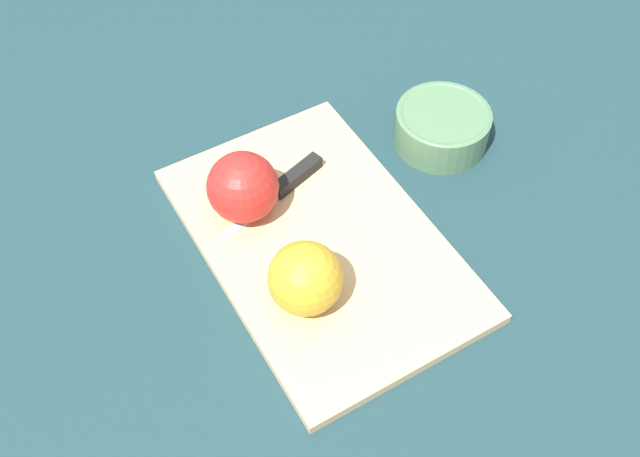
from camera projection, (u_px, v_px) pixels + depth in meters
ground_plane at (320, 246)px, 0.91m from camera, size 4.00×4.00×0.00m
cutting_board at (320, 242)px, 0.91m from camera, size 0.42×0.29×0.01m
apple_half_left at (305, 279)px, 0.82m from camera, size 0.08×0.08×0.08m
apple_half_right at (243, 187)px, 0.90m from camera, size 0.09×0.09×0.09m
knife at (292, 180)px, 0.95m from camera, size 0.05×0.17×0.02m
bowl at (442, 126)px, 1.00m from camera, size 0.13×0.13×0.05m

